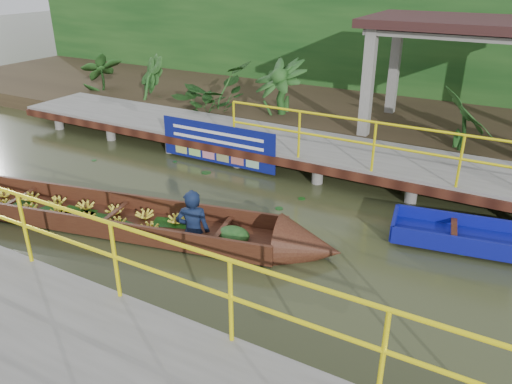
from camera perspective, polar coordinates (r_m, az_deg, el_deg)
The scene contains 8 objects.
ground at distance 9.18m, azimuth -5.43°, elevation -3.64°, with size 80.00×80.00×0.00m, color #2C341A.
land_strip at distance 15.41m, azimuth 10.58°, elevation 8.76°, with size 30.00×8.00×0.45m, color #2E2317.
far_dock at distance 11.71m, azimuth 4.05°, elevation 5.36°, with size 16.00×2.06×1.66m.
pavilion at distance 13.10m, azimuth 22.58°, elevation 16.22°, with size 4.40×3.00×3.00m.
foliage_backdrop at distance 17.40m, azimuth 13.91°, elevation 16.25°, with size 30.00×0.80×4.00m, color #133D14.
vendor_boat at distance 9.81m, azimuth -19.97°, elevation -1.79°, with size 10.32×3.13×2.06m.
blue_banner at distance 11.57m, azimuth -4.46°, elevation 5.52°, with size 3.02×0.04×0.94m.
tropical_plants at distance 13.88m, azimuth 0.82°, elevation 11.72°, with size 14.25×1.25×1.56m.
Camera 1 is at (4.69, -6.60, 4.33)m, focal length 35.00 mm.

